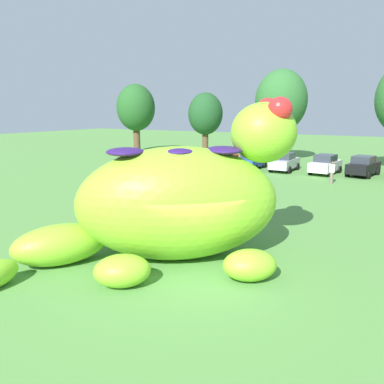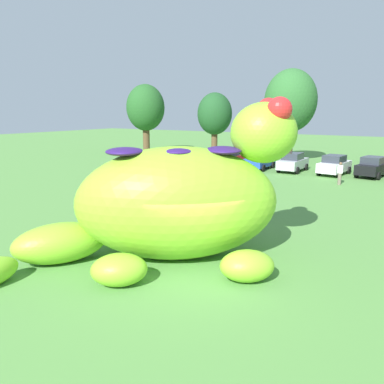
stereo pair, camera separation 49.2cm
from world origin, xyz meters
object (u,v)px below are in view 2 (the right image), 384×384
(car_white, at_px, (334,165))
(spectator_by_cars, at_px, (148,183))
(spectator_far_side, at_px, (260,201))
(spectator_wandering, at_px, (165,189))
(spectator_near_inflatable, at_px, (340,173))
(car_black, at_px, (373,167))
(giant_inflatable_creature, at_px, (177,201))
(car_blue, at_px, (260,160))
(car_silver, at_px, (293,162))
(car_red, at_px, (228,158))

(car_white, distance_m, spectator_by_cars, 17.32)
(spectator_far_side, bearing_deg, spectator_wandering, -177.84)
(spectator_by_cars, height_order, spectator_far_side, same)
(spectator_near_inflatable, bearing_deg, spectator_far_side, -99.06)
(spectator_wandering, bearing_deg, car_black, 60.31)
(car_white, xyz_separation_m, spectator_by_cars, (-8.55, -15.06, -0.01))
(giant_inflatable_creature, height_order, car_blue, giant_inflatable_creature)
(car_blue, bearing_deg, spectator_near_inflatable, -26.87)
(car_black, height_order, spectator_far_side, car_black)
(car_white, distance_m, spectator_near_inflatable, 4.66)
(car_silver, height_order, car_white, same)
(giant_inflatable_creature, height_order, car_white, giant_inflatable_creature)
(car_red, bearing_deg, car_white, 4.35)
(giant_inflatable_creature, relative_size, car_white, 2.41)
(car_blue, bearing_deg, spectator_wandering, -89.28)
(giant_inflatable_creature, relative_size, car_black, 2.37)
(giant_inflatable_creature, bearing_deg, spectator_far_side, 85.32)
(car_red, relative_size, spectator_near_inflatable, 2.51)
(giant_inflatable_creature, bearing_deg, car_red, 111.76)
(car_white, distance_m, car_black, 3.04)
(car_red, relative_size, spectator_by_cars, 2.51)
(car_blue, relative_size, car_black, 0.94)
(car_silver, relative_size, spectator_far_side, 2.43)
(car_red, bearing_deg, spectator_by_cars, -84.86)
(giant_inflatable_creature, bearing_deg, car_blue, 104.15)
(car_white, bearing_deg, car_red, -175.65)
(giant_inflatable_creature, xyz_separation_m, spectator_by_cars, (-7.48, 7.63, -1.31))
(spectator_far_side, bearing_deg, spectator_near_inflatable, 80.94)
(car_silver, distance_m, spectator_wandering, 16.19)
(car_black, bearing_deg, spectator_far_side, -102.04)
(giant_inflatable_creature, distance_m, car_red, 23.67)
(car_black, height_order, spectator_by_cars, car_black)
(car_red, distance_m, spectator_by_cars, 14.37)
(car_black, distance_m, spectator_by_cars, 19.43)
(car_red, distance_m, car_black, 12.89)
(spectator_by_cars, bearing_deg, spectator_near_inflatable, 47.08)
(car_red, relative_size, car_silver, 1.03)
(car_silver, bearing_deg, spectator_by_cars, -108.32)
(giant_inflatable_creature, height_order, spectator_by_cars, giant_inflatable_creature)
(giant_inflatable_creature, height_order, car_silver, giant_inflatable_creature)
(car_red, bearing_deg, spectator_far_side, -58.27)
(car_silver, relative_size, car_white, 0.97)
(car_silver, relative_size, spectator_wandering, 2.43)
(car_blue, xyz_separation_m, spectator_near_inflatable, (7.99, -4.05, -0.01))
(car_blue, bearing_deg, car_red, -174.12)
(spectator_near_inflatable, height_order, spectator_by_cars, same)
(car_red, distance_m, spectator_wandering, 15.67)
(spectator_by_cars, bearing_deg, car_red, 95.14)
(car_blue, relative_size, spectator_far_side, 2.40)
(giant_inflatable_creature, relative_size, spectator_wandering, 6.04)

